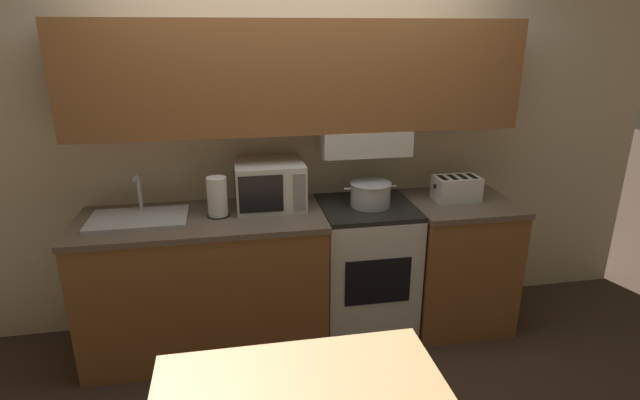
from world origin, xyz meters
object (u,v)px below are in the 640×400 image
object	(u,v)px
microwave	(270,185)
paper_towel_roll	(217,197)
sink_basin	(138,218)
toaster	(456,188)
stove_range	(365,267)
cooking_pot	(370,193)

from	to	relation	value
microwave	paper_towel_roll	distance (m)	0.35
sink_basin	toaster	bearing A→B (deg)	0.56
stove_range	microwave	bearing A→B (deg)	171.64
stove_range	cooking_pot	xyz separation A→B (m)	(0.02, -0.01, 0.54)
toaster	stove_range	bearing A→B (deg)	-179.99
stove_range	sink_basin	size ratio (longest dim) A/B	1.58
microwave	sink_basin	xyz separation A→B (m)	(-0.80, -0.11, -0.13)
cooking_pot	sink_basin	world-z (taller)	sink_basin
paper_towel_roll	toaster	bearing A→B (deg)	0.81
toaster	paper_towel_roll	xyz separation A→B (m)	(-1.57, -0.02, 0.04)
cooking_pot	paper_towel_roll	xyz separation A→B (m)	(-0.97, -0.01, 0.04)
cooking_pot	paper_towel_roll	world-z (taller)	paper_towel_roll
toaster	paper_towel_roll	bearing A→B (deg)	-179.19
microwave	sink_basin	size ratio (longest dim) A/B	0.75
toaster	sink_basin	size ratio (longest dim) A/B	0.54
toaster	microwave	bearing A→B (deg)	175.79
paper_towel_roll	cooking_pot	bearing A→B (deg)	0.71
cooking_pot	stove_range	bearing A→B (deg)	151.39
microwave	toaster	world-z (taller)	microwave
stove_range	microwave	world-z (taller)	microwave
stove_range	toaster	bearing A→B (deg)	0.01
sink_basin	cooking_pot	bearing A→B (deg)	0.40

